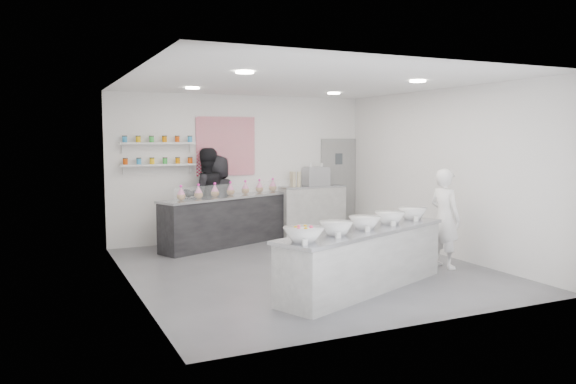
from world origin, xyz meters
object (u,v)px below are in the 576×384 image
at_px(prep_counter, 364,259).
at_px(staff_left, 206,196).
at_px(espresso_ledge, 312,210).
at_px(back_bar, 231,220).
at_px(woman_prep, 445,218).
at_px(staff_right, 218,199).
at_px(espresso_machine, 316,177).

xyz_separation_m(prep_counter, staff_left, (-1.04, 4.19, 0.53)).
bearing_deg(espresso_ledge, back_bar, -171.46).
xyz_separation_m(woman_prep, staff_right, (-2.72, 3.60, 0.07)).
height_order(back_bar, staff_left, staff_left).
bearing_deg(back_bar, espresso_machine, -14.42).
height_order(back_bar, espresso_ledge, espresso_ledge).
bearing_deg(staff_left, woman_prep, 130.12).
bearing_deg(prep_counter, espresso_ledge, 49.39).
xyz_separation_m(back_bar, staff_left, (-0.42, 0.25, 0.47)).
xyz_separation_m(prep_counter, back_bar, (-0.62, 3.94, 0.06)).
bearing_deg(staff_right, woman_prep, 115.18).
distance_m(espresso_machine, woman_prep, 3.70).
xyz_separation_m(prep_counter, woman_prep, (1.91, 0.59, 0.39)).
xyz_separation_m(espresso_ledge, staff_right, (-2.16, -0.05, 0.35)).
xyz_separation_m(back_bar, woman_prep, (2.53, -3.35, 0.32)).
bearing_deg(espresso_ledge, woman_prep, -81.30).
bearing_deg(woman_prep, staff_left, 32.24).
bearing_deg(woman_prep, prep_counter, 100.00).
bearing_deg(staff_right, prep_counter, 88.99).
bearing_deg(prep_counter, espresso_machine, 48.32).
bearing_deg(prep_counter, staff_left, 81.12).
relative_size(prep_counter, staff_right, 1.77).
distance_m(back_bar, staff_left, 0.68).
xyz_separation_m(espresso_ledge, espresso_machine, (0.09, 0.00, 0.74)).
bearing_deg(espresso_ledge, prep_counter, -107.75).
distance_m(woman_prep, staff_right, 4.51).
bearing_deg(espresso_ledge, staff_left, -178.89).
bearing_deg(staff_right, espresso_machine, 169.30).
relative_size(woman_prep, staff_left, 0.85).
relative_size(espresso_ledge, woman_prep, 0.89).
bearing_deg(espresso_ledge, espresso_machine, 0.00).
relative_size(espresso_machine, staff_right, 0.29).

